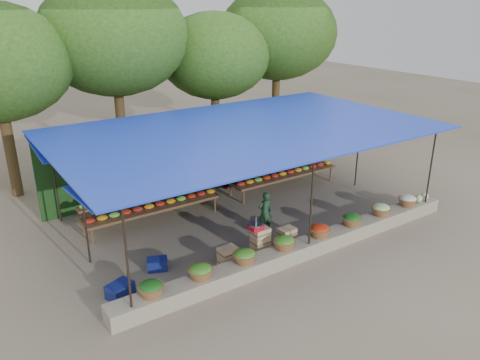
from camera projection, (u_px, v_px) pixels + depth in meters
ground at (245, 217)px, 14.43m from camera, size 60.00×60.00×0.00m
stone_curb at (305, 248)px, 12.22m from camera, size 10.60×0.55×0.40m
stall_canopy at (244, 133)px, 13.52m from camera, size 10.80×6.60×2.82m
produce_baskets at (302, 237)px, 12.04m from camera, size 8.98×0.58×0.34m
netting_backdrop at (195, 153)px, 16.42m from camera, size 10.60×0.06×2.50m
tree_row at (166, 44)px, 17.72m from camera, size 16.51×5.50×7.12m
fruit_table_left at (151, 203)px, 13.97m from camera, size 4.21×0.95×0.93m
fruit_table_right at (282, 171)px, 16.56m from camera, size 4.21×0.95×0.93m
crate_counter at (259, 244)px, 12.19m from camera, size 2.36×0.36×0.77m
weighing_scale at (256, 226)px, 11.93m from camera, size 0.36×0.36×0.38m
vendor_seated at (265, 212)px, 13.27m from camera, size 0.47×0.32×1.25m
customer_left at (101, 191)px, 14.02m from camera, size 1.05×0.93×1.81m
customer_mid at (227, 163)px, 16.40m from camera, size 1.28×0.88×1.82m
customer_right at (275, 155)px, 17.28m from camera, size 1.07×0.46×1.81m
blue_crate_front at (120, 290)px, 10.50m from camera, size 0.67×0.58×0.34m
blue_crate_back at (157, 264)px, 11.57m from camera, size 0.59×0.52×0.30m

